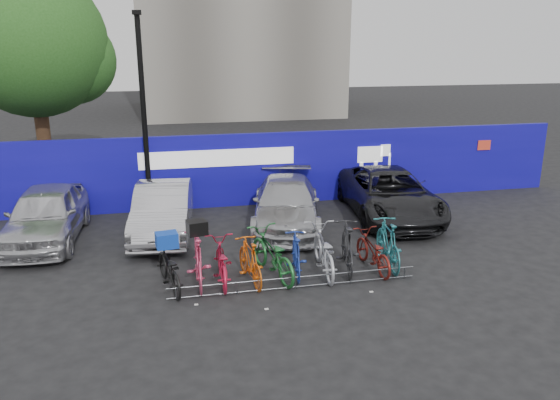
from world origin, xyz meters
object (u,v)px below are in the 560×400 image
object	(u,v)px
bike_1	(198,259)
bike_2	(221,262)
car_1	(163,210)
bike_8	(373,251)
bike_4	(272,254)
bike_6	(323,251)
car_2	(286,203)
bike_9	(388,243)
bike_5	(296,255)
lamppost	(144,111)
tree	(40,47)
car_0	(46,215)
bike_7	(347,247)
bike_rack	(295,282)
bike_0	(169,268)
bike_3	(250,261)
car_3	(389,194)

from	to	relation	value
bike_1	bike_2	size ratio (longest dim) A/B	1.06
car_1	bike_8	bearing A→B (deg)	-31.34
bike_4	bike_8	xyz separation A→B (m)	(2.43, -0.12, -0.09)
bike_6	car_2	bearing A→B (deg)	-83.63
bike_9	car_2	bearing A→B (deg)	-56.68
bike_2	bike_8	distance (m)	3.61
bike_4	bike_1	bearing A→B (deg)	-14.59
bike_5	lamppost	bearing A→B (deg)	-48.48
bike_1	bike_9	bearing A→B (deg)	-178.61
tree	bike_4	distance (m)	12.62
car_0	bike_7	bearing A→B (deg)	-23.48
bike_rack	bike_6	xyz separation A→B (m)	(0.85, 0.73, 0.39)
bike_4	bike_6	size ratio (longest dim) A/B	1.00
bike_8	bike_9	distance (m)	0.49
car_1	bike_9	distance (m)	6.35
lamppost	bike_1	world-z (taller)	lamppost
bike_0	bike_3	size ratio (longest dim) A/B	1.09
bike_rack	bike_3	bearing A→B (deg)	148.50
tree	lamppost	world-z (taller)	tree
bike_3	bike_6	bearing A→B (deg)	177.71
bike_rack	bike_5	distance (m)	0.85
car_1	bike_4	xyz separation A→B (m)	(2.43, -3.51, -0.15)
bike_0	lamppost	bearing A→B (deg)	-97.42
car_2	bike_7	world-z (taller)	car_2
car_1	tree	bearing A→B (deg)	127.34
bike_0	bike_3	bearing A→B (deg)	165.77
bike_2	bike_8	size ratio (longest dim) A/B	1.05
tree	lamppost	xyz separation A→B (m)	(3.57, -4.66, -1.80)
bike_rack	bike_6	world-z (taller)	bike_6
car_0	bike_6	world-z (taller)	car_0
bike_8	bike_rack	bearing A→B (deg)	12.70
bike_rack	car_0	bearing A→B (deg)	143.63
bike_0	bike_4	xyz separation A→B (m)	(2.35, 0.15, 0.06)
bike_rack	bike_1	world-z (taller)	bike_1
car_2	tree	bearing A→B (deg)	152.54
lamppost	car_1	bearing A→B (deg)	-77.06
bike_rack	tree	bearing A→B (deg)	122.45
tree	bike_6	bearing A→B (deg)	-52.45
bike_4	tree	bearing A→B (deg)	-72.05
bike_5	bike_8	distance (m)	1.85
car_1	bike_8	world-z (taller)	car_1
car_0	bike_5	world-z (taller)	car_0
bike_4	bike_9	distance (m)	2.88
car_1	bike_4	size ratio (longest dim) A/B	2.04
bike_2	bike_3	size ratio (longest dim) A/B	1.09
car_3	bike_6	distance (m)	4.92
tree	bike_2	distance (m)	12.13
lamppost	bike_6	world-z (taller)	lamppost
car_2	bike_1	size ratio (longest dim) A/B	2.38
tree	bike_4	size ratio (longest dim) A/B	3.70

